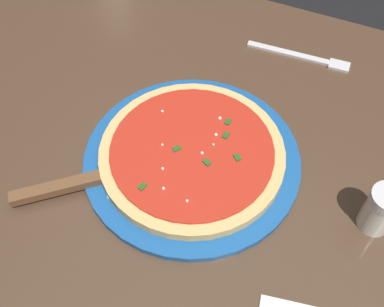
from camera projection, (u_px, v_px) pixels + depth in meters
The scene contains 6 objects.
restaurant_table at pixel (218, 206), 0.80m from camera, with size 1.13×0.82×0.73m.
serving_plate at pixel (192, 159), 0.70m from camera, with size 0.32×0.32×0.01m, color #195199.
pizza at pixel (192, 153), 0.69m from camera, with size 0.27×0.27×0.02m.
pizza_server at pixel (86, 182), 0.66m from camera, with size 0.19×0.18×0.01m.
fork at pixel (304, 57), 0.84m from camera, with size 0.19×0.03×0.00m.
parmesan_shaker at pixel (381, 210), 0.61m from camera, with size 0.05×0.05×0.07m.
Camera 1 is at (-0.12, 0.38, 1.30)m, focal length 43.64 mm.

